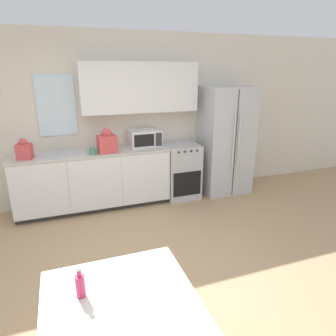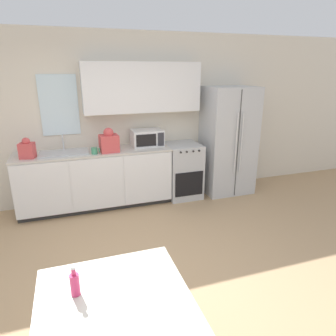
% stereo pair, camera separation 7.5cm
% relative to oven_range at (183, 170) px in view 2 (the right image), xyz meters
% --- Properties ---
extents(ground_plane, '(12.00, 12.00, 0.00)m').
position_rel_oven_range_xyz_m(ground_plane, '(-1.20, -2.08, -0.46)').
color(ground_plane, tan).
extents(wall_back, '(12.00, 0.38, 2.70)m').
position_rel_oven_range_xyz_m(wall_back, '(-1.10, 0.31, 0.98)').
color(wall_back, beige).
rests_on(wall_back, ground_plane).
extents(kitchen_counter, '(2.36, 0.61, 0.93)m').
position_rel_oven_range_xyz_m(kitchen_counter, '(-1.46, 0.02, 0.00)').
color(kitchen_counter, '#333333').
rests_on(kitchen_counter, ground_plane).
extents(oven_range, '(0.56, 0.64, 0.93)m').
position_rel_oven_range_xyz_m(oven_range, '(0.00, 0.00, 0.00)').
color(oven_range, '#B7BABC').
rests_on(oven_range, ground_plane).
extents(refrigerator, '(0.84, 0.71, 1.85)m').
position_rel_oven_range_xyz_m(refrigerator, '(0.84, -0.02, 0.46)').
color(refrigerator, silver).
rests_on(refrigerator, ground_plane).
extents(kitchen_sink, '(0.71, 0.40, 0.26)m').
position_rel_oven_range_xyz_m(kitchen_sink, '(-1.90, 0.02, 0.48)').
color(kitchen_sink, '#B7BABC').
rests_on(kitchen_sink, kitchen_counter).
extents(microwave, '(0.50, 0.38, 0.26)m').
position_rel_oven_range_xyz_m(microwave, '(-0.59, 0.09, 0.60)').
color(microwave, silver).
rests_on(microwave, kitchen_counter).
extents(coffee_mug, '(0.13, 0.09, 0.09)m').
position_rel_oven_range_xyz_m(coffee_mug, '(-1.46, -0.16, 0.51)').
color(coffee_mug, '#3F8C66').
rests_on(coffee_mug, kitchen_counter).
extents(grocery_bag_0, '(0.29, 0.25, 0.37)m').
position_rel_oven_range_xyz_m(grocery_bag_0, '(-1.24, -0.10, 0.62)').
color(grocery_bag_0, '#D14C4C').
rests_on(grocery_bag_0, kitchen_counter).
extents(grocery_bag_1, '(0.23, 0.20, 0.29)m').
position_rel_oven_range_xyz_m(grocery_bag_1, '(-2.38, -0.08, 0.59)').
color(grocery_bag_1, '#D14C4C').
rests_on(grocery_bag_1, kitchen_counter).
extents(dining_table, '(0.97, 0.95, 0.73)m').
position_rel_oven_range_xyz_m(dining_table, '(-1.62, -3.00, 0.16)').
color(dining_table, beige).
rests_on(dining_table, ground_plane).
extents(drink_bottle, '(0.06, 0.06, 0.22)m').
position_rel_oven_range_xyz_m(drink_bottle, '(-1.85, -2.87, 0.35)').
color(drink_bottle, '#DB386B').
rests_on(drink_bottle, dining_table).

